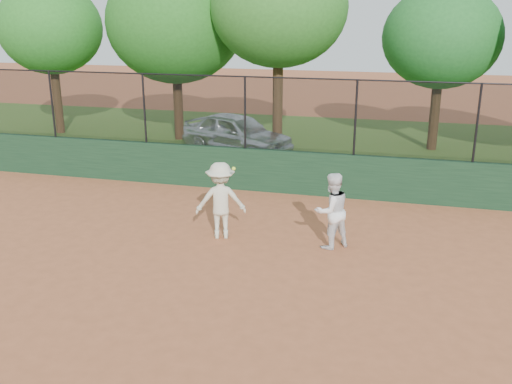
% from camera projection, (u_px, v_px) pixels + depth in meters
% --- Properties ---
extents(ground, '(80.00, 80.00, 0.00)m').
position_uv_depth(ground, '(185.00, 285.00, 10.62)').
color(ground, '#AF5E38').
rests_on(ground, ground).
extents(back_wall, '(26.00, 0.20, 1.20)m').
position_uv_depth(back_wall, '(263.00, 170.00, 15.97)').
color(back_wall, '#1C3D23').
rests_on(back_wall, ground).
extents(grass_strip, '(36.00, 12.00, 0.01)m').
position_uv_depth(grass_strip, '(300.00, 145.00, 21.68)').
color(grass_strip, '#32531A').
rests_on(grass_strip, ground).
extents(parked_car, '(4.54, 3.27, 1.44)m').
position_uv_depth(parked_car, '(237.00, 133.00, 20.18)').
color(parked_car, silver).
rests_on(parked_car, ground).
extents(player_second, '(1.02, 1.00, 1.65)m').
position_uv_depth(player_second, '(332.00, 211.00, 12.07)').
color(player_second, white).
rests_on(player_second, ground).
extents(player_main, '(1.27, 0.97, 1.77)m').
position_uv_depth(player_main, '(221.00, 200.00, 12.60)').
color(player_main, beige).
rests_on(player_main, ground).
extents(fence_assembly, '(26.00, 0.06, 2.00)m').
position_uv_depth(fence_assembly, '(262.00, 112.00, 15.48)').
color(fence_assembly, black).
rests_on(fence_assembly, back_wall).
extents(tree_0, '(4.18, 3.80, 6.01)m').
position_uv_depth(tree_0, '(50.00, 28.00, 22.57)').
color(tree_0, '#4A301A').
rests_on(tree_0, ground).
extents(tree_1, '(5.22, 4.75, 6.70)m').
position_uv_depth(tree_1, '(175.00, 23.00, 21.31)').
color(tree_1, '#412A16').
rests_on(tree_1, ground).
extents(tree_2, '(4.75, 4.32, 7.05)m').
position_uv_depth(tree_2, '(279.00, 7.00, 19.38)').
color(tree_2, '#4A311A').
rests_on(tree_2, ground).
extents(tree_3, '(4.10, 3.73, 5.75)m').
position_uv_depth(tree_3, '(442.00, 38.00, 19.77)').
color(tree_3, '#3D2814').
rests_on(tree_3, ground).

